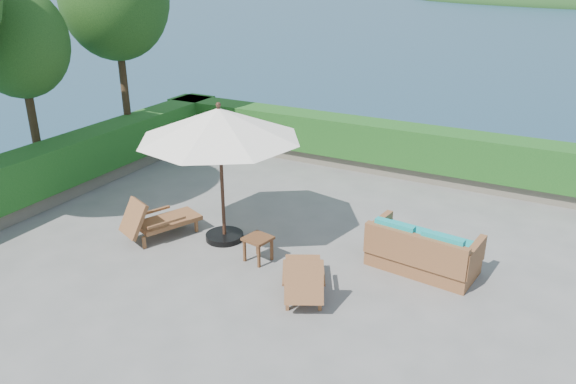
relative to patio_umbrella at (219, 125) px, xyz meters
The scene contains 13 objects.
ground 2.59m from the patio_umbrella, 19.42° to the right, with size 12.00×12.00×0.00m, color gray.
foundation 4.07m from the patio_umbrella, 19.42° to the right, with size 12.00×12.00×3.00m, color #4D473D.
ocean 5.49m from the patio_umbrella, 19.42° to the right, with size 600.00×600.00×0.00m, color #153043.
planter_wall_far 5.80m from the patio_umbrella, 80.22° to the left, with size 12.00×0.60×0.36m, color slate.
planter_wall_left 5.20m from the patio_umbrella, behind, with size 0.60×12.00×0.36m, color slate.
hedge_far 5.58m from the patio_umbrella, 80.22° to the left, with size 12.40×0.90×1.00m, color #124113.
hedge_left 4.95m from the patio_umbrella, behind, with size 0.90×12.40×1.00m, color #124113.
tree_mid 5.61m from the patio_umbrella, behind, with size 2.20×2.20×4.83m.
patio_umbrella is the anchor object (origin of this frame).
lounge_left 2.44m from the patio_umbrella, 155.97° to the right, with size 1.21×1.71×0.91m.
lounge_right 3.31m from the patio_umbrella, 25.55° to the right, with size 1.25×1.64×0.88m.
side_table 2.30m from the patio_umbrella, 22.54° to the right, with size 0.54×0.54×0.49m.
wicker_loveseat 4.42m from the patio_umbrella, ahead, with size 2.04×1.22×0.95m.
Camera 1 is at (5.02, -8.11, 5.24)m, focal length 35.00 mm.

